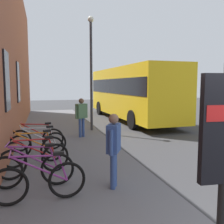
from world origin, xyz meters
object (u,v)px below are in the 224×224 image
at_px(city_bus, 130,90).
at_px(street_lamp, 91,64).
at_px(bicycle_under_window, 39,182).
at_px(bicycle_nearest_sign, 38,144).
at_px(bicycle_end_of_row, 37,139).
at_px(pedestrian_by_facade, 114,143).
at_px(pedestrian_crossing_street, 81,113).
at_px(bicycle_by_door, 35,151).
at_px(bicycle_leaning_wall, 35,160).
at_px(bicycle_mid_rack, 33,169).

bearing_deg(city_bus, street_lamp, 138.16).
xyz_separation_m(bicycle_under_window, bicycle_nearest_sign, (3.08, 0.06, -0.00)).
bearing_deg(bicycle_under_window, city_bus, -27.96).
bearing_deg(bicycle_end_of_row, pedestrian_by_facade, -155.77).
bearing_deg(bicycle_under_window, pedestrian_crossing_street, -16.65).
relative_size(bicycle_by_door, city_bus, 0.16).
distance_m(bicycle_by_door, bicycle_end_of_row, 1.53).
relative_size(bicycle_by_door, pedestrian_by_facade, 1.07).
xyz_separation_m(bicycle_by_door, pedestrian_by_facade, (-2.06, -1.66, 0.58)).
relative_size(bicycle_nearest_sign, street_lamp, 0.33).
relative_size(bicycle_leaning_wall, city_bus, 0.16).
height_order(bicycle_mid_rack, bicycle_leaning_wall, same).
xyz_separation_m(bicycle_mid_rack, bicycle_end_of_row, (3.11, -0.04, 0.00)).
bearing_deg(bicycle_by_door, pedestrian_crossing_street, -29.01).
bearing_deg(bicycle_end_of_row, bicycle_nearest_sign, -177.04).
bearing_deg(street_lamp, pedestrian_crossing_street, 153.60).
relative_size(city_bus, street_lamp, 1.99).
bearing_deg(street_lamp, city_bus, -41.84).
distance_m(bicycle_by_door, pedestrian_crossing_street, 3.78).
distance_m(bicycle_leaning_wall, street_lamp, 6.67).
bearing_deg(bicycle_leaning_wall, bicycle_under_window, -175.57).
xyz_separation_m(bicycle_under_window, bicycle_mid_rack, (0.75, 0.14, -0.00)).
bearing_deg(pedestrian_by_facade, street_lamp, -7.23).
bearing_deg(bicycle_nearest_sign, city_bus, -36.97).
xyz_separation_m(bicycle_end_of_row, street_lamp, (3.15, -2.47, 2.75)).
xyz_separation_m(bicycle_by_door, street_lamp, (4.68, -2.51, 2.75)).
height_order(bicycle_nearest_sign, street_lamp, street_lamp).
distance_m(pedestrian_by_facade, street_lamp, 7.14).
xyz_separation_m(bicycle_by_door, bicycle_end_of_row, (1.53, -0.04, -0.00)).
relative_size(bicycle_nearest_sign, pedestrian_crossing_street, 1.08).
bearing_deg(bicycle_end_of_row, street_lamp, -38.11).
xyz_separation_m(bicycle_nearest_sign, pedestrian_by_facade, (-2.81, -1.58, 0.58)).
bearing_deg(street_lamp, bicycle_end_of_row, 141.89).
xyz_separation_m(bicycle_leaning_wall, bicycle_by_door, (0.86, 0.03, 0.00)).
bearing_deg(bicycle_nearest_sign, bicycle_leaning_wall, 178.00).
xyz_separation_m(pedestrian_by_facade, street_lamp, (6.74, -0.86, 2.17)).
bearing_deg(pedestrian_by_facade, bicycle_mid_rack, 73.67).
distance_m(bicycle_nearest_sign, city_bus, 9.63).
xyz_separation_m(bicycle_under_window, pedestrian_crossing_street, (5.58, -1.67, 0.60)).
bearing_deg(bicycle_by_door, street_lamp, -28.23).
bearing_deg(bicycle_under_window, bicycle_by_door, 3.42).
relative_size(bicycle_leaning_wall, bicycle_end_of_row, 0.96).
bearing_deg(bicycle_under_window, bicycle_leaning_wall, 4.43).
bearing_deg(pedestrian_crossing_street, bicycle_mid_rack, 159.51).
bearing_deg(street_lamp, bicycle_by_door, 151.77).
distance_m(bicycle_nearest_sign, pedestrian_by_facade, 3.28).
relative_size(bicycle_end_of_row, street_lamp, 0.33).
xyz_separation_m(bicycle_mid_rack, pedestrian_crossing_street, (4.84, -1.81, 0.60)).
bearing_deg(bicycle_leaning_wall, bicycle_end_of_row, -0.39).
bearing_deg(street_lamp, bicycle_mid_rack, 158.12).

